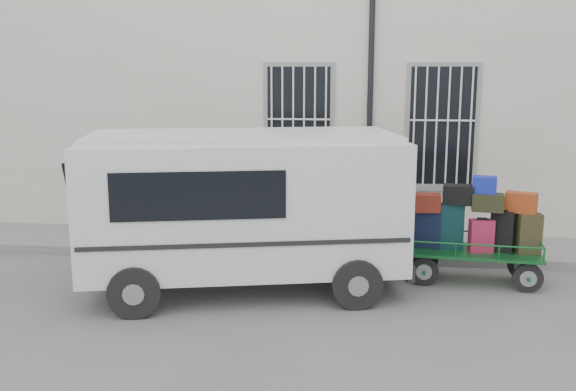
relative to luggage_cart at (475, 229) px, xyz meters
The scene contains 5 objects.
ground 2.78m from the luggage_cart, 166.69° to the right, with size 80.00×80.00×0.00m, color #60605B.
building 5.93m from the luggage_cart, 117.78° to the left, with size 24.00×5.15×6.00m.
sidewalk 3.12m from the luggage_cart, 148.30° to the left, with size 24.00×1.70×0.15m, color gray.
luggage_cart is the anchor object (origin of this frame).
van 3.63m from the luggage_cart, 168.08° to the right, with size 5.03×2.96×2.38m.
Camera 1 is at (0.74, -9.33, 3.28)m, focal length 40.00 mm.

